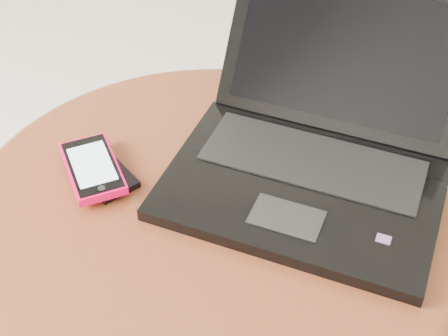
{
  "coord_description": "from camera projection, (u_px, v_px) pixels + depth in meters",
  "views": [
    {
      "loc": [
        -0.03,
        -0.69,
        1.11
      ],
      "look_at": [
        -0.05,
        -0.11,
        0.58
      ],
      "focal_mm": 51.59,
      "sensor_mm": 36.0,
      "label": 1
    }
  ],
  "objects": [
    {
      "name": "phone_pink",
      "position": [
        93.0,
        168.0,
        0.85
      ],
      "size": [
        0.11,
        0.14,
        0.01
      ],
      "color": "#FD0555",
      "rests_on": "phone_black"
    },
    {
      "name": "laptop",
      "position": [
        315.0,
        148.0,
        0.85
      ],
      "size": [
        0.45,
        0.46,
        0.2
      ],
      "color": "black",
      "rests_on": "table"
    },
    {
      "name": "table",
      "position": [
        209.0,
        262.0,
        0.9
      ],
      "size": [
        0.65,
        0.65,
        0.52
      ],
      "color": "#552913",
      "rests_on": "ground"
    },
    {
      "name": "phone_black",
      "position": [
        102.0,
        172.0,
        0.86
      ],
      "size": [
        0.11,
        0.12,
        0.01
      ],
      "color": "black",
      "rests_on": "table"
    }
  ]
}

